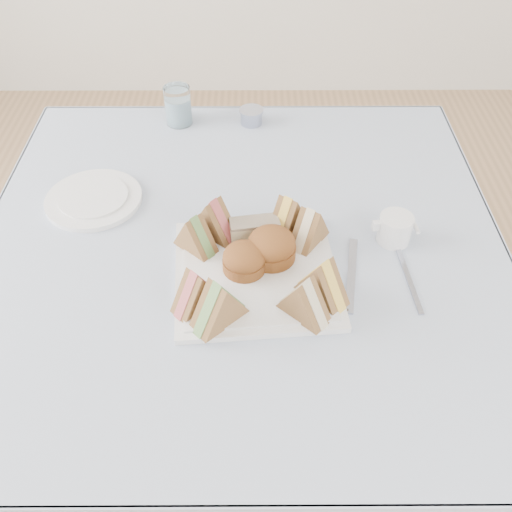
{
  "coord_description": "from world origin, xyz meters",
  "views": [
    {
      "loc": [
        0.03,
        -0.81,
        1.5
      ],
      "look_at": [
        0.03,
        -0.09,
        0.8
      ],
      "focal_mm": 40.0,
      "sensor_mm": 36.0,
      "label": 1
    }
  ],
  "objects_px": {
    "table": "(244,356)",
    "serving_plate": "(256,273)",
    "creamer_jug": "(395,229)",
    "water_glass": "(178,106)"
  },
  "relations": [
    {
      "from": "creamer_jug",
      "to": "serving_plate",
      "type": "bearing_deg",
      "value": -165.99
    },
    {
      "from": "table",
      "to": "serving_plate",
      "type": "xyz_separation_m",
      "value": [
        0.03,
        -0.09,
        0.38
      ]
    },
    {
      "from": "table",
      "to": "water_glass",
      "type": "xyz_separation_m",
      "value": [
        -0.16,
        0.43,
        0.42
      ]
    },
    {
      "from": "table",
      "to": "creamer_jug",
      "type": "distance_m",
      "value": 0.5
    },
    {
      "from": "serving_plate",
      "to": "water_glass",
      "type": "height_order",
      "value": "water_glass"
    },
    {
      "from": "table",
      "to": "serving_plate",
      "type": "height_order",
      "value": "serving_plate"
    },
    {
      "from": "serving_plate",
      "to": "creamer_jug",
      "type": "height_order",
      "value": "creamer_jug"
    },
    {
      "from": "creamer_jug",
      "to": "water_glass",
      "type": "bearing_deg",
      "value": 130.58
    },
    {
      "from": "serving_plate",
      "to": "table",
      "type": "bearing_deg",
      "value": 102.64
    },
    {
      "from": "serving_plate",
      "to": "creamer_jug",
      "type": "relative_size",
      "value": 4.5
    }
  ]
}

